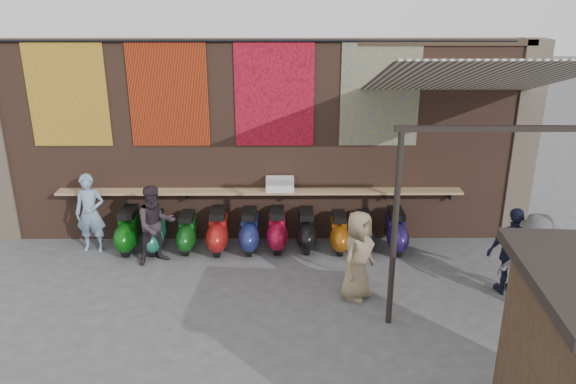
% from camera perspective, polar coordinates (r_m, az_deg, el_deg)
% --- Properties ---
extents(ground, '(70.00, 70.00, 0.00)m').
position_cam_1_polar(ground, '(9.47, -3.35, -11.10)').
color(ground, '#474749').
rests_on(ground, ground).
extents(brick_wall, '(10.00, 0.40, 4.00)m').
position_cam_1_polar(brick_wall, '(11.18, -2.88, 5.04)').
color(brick_wall, brown).
rests_on(brick_wall, ground).
extents(pier_right, '(0.50, 0.50, 4.00)m').
position_cam_1_polar(pier_right, '(12.12, 22.59, 4.70)').
color(pier_right, '#4C4238').
rests_on(pier_right, ground).
extents(eating_counter, '(8.00, 0.32, 0.05)m').
position_cam_1_polar(eating_counter, '(11.10, -2.87, 0.06)').
color(eating_counter, '#9E7A51').
rests_on(eating_counter, brick_wall).
extents(shelf_box, '(0.55, 0.28, 0.27)m').
position_cam_1_polar(shelf_box, '(11.01, -0.82, 0.79)').
color(shelf_box, white).
rests_on(shelf_box, eating_counter).
extents(tapestry_redgold, '(1.50, 0.02, 2.00)m').
position_cam_1_polar(tapestry_redgold, '(11.49, -21.50, 9.21)').
color(tapestry_redgold, maroon).
rests_on(tapestry_redgold, brick_wall).
extents(tapestry_sun, '(1.50, 0.02, 2.00)m').
position_cam_1_polar(tapestry_sun, '(10.96, -12.06, 9.68)').
color(tapestry_sun, red).
rests_on(tapestry_sun, brick_wall).
extents(tapestry_orange, '(1.50, 0.02, 2.00)m').
position_cam_1_polar(tapestry_orange, '(10.74, -1.40, 9.90)').
color(tapestry_orange, '#AD1522').
rests_on(tapestry_orange, brick_wall).
extents(tapestry_multi, '(1.50, 0.02, 2.00)m').
position_cam_1_polar(tapestry_multi, '(10.89, 9.35, 9.79)').
color(tapestry_multi, '#235580').
rests_on(tapestry_multi, brick_wall).
extents(hang_rail, '(9.50, 0.06, 0.06)m').
position_cam_1_polar(hang_rail, '(10.61, -3.12, 15.10)').
color(hang_rail, black).
rests_on(hang_rail, brick_wall).
extents(scooter_stool_0, '(0.40, 0.88, 0.84)m').
position_cam_1_polar(scooter_stool_0, '(11.43, -15.86, -3.78)').
color(scooter_stool_0, '#0B500D').
rests_on(scooter_stool_0, ground).
extents(scooter_stool_1, '(0.36, 0.80, 0.76)m').
position_cam_1_polar(scooter_stool_1, '(11.31, -13.34, -4.04)').
color(scooter_stool_1, '#1B6F52').
rests_on(scooter_stool_1, ground).
extents(scooter_stool_2, '(0.35, 0.77, 0.74)m').
position_cam_1_polar(scooter_stool_2, '(11.22, -10.19, -4.07)').
color(scooter_stool_2, '#0F4D15').
rests_on(scooter_stool_2, ground).
extents(scooter_stool_3, '(0.39, 0.87, 0.82)m').
position_cam_1_polar(scooter_stool_3, '(11.08, -7.10, -3.95)').
color(scooter_stool_3, '#9F1615').
rests_on(scooter_stool_3, ground).
extents(scooter_stool_4, '(0.38, 0.84, 0.80)m').
position_cam_1_polar(scooter_stool_4, '(11.05, -3.93, -3.99)').
color(scooter_stool_4, navy).
rests_on(scooter_stool_4, ground).
extents(scooter_stool_5, '(0.38, 0.84, 0.79)m').
position_cam_1_polar(scooter_stool_5, '(11.08, -1.12, -3.88)').
color(scooter_stool_5, maroon).
rests_on(scooter_stool_5, ground).
extents(scooter_stool_6, '(0.37, 0.82, 0.78)m').
position_cam_1_polar(scooter_stool_6, '(11.08, 1.89, -3.93)').
color(scooter_stool_6, black).
rests_on(scooter_stool_6, ground).
extents(scooter_stool_7, '(0.35, 0.78, 0.74)m').
position_cam_1_polar(scooter_stool_7, '(11.07, 5.20, -4.14)').
color(scooter_stool_7, '#8D470C').
rests_on(scooter_stool_7, ground).
extents(scooter_stool_8, '(0.34, 0.76, 0.73)m').
position_cam_1_polar(scooter_stool_8, '(11.18, 7.73, -4.04)').
color(scooter_stool_8, black).
rests_on(scooter_stool_8, ground).
extents(scooter_stool_9, '(0.38, 0.85, 0.80)m').
position_cam_1_polar(scooter_stool_9, '(11.22, 10.91, -3.92)').
color(scooter_stool_9, '#1F144B').
rests_on(scooter_stool_9, ground).
extents(diner_left, '(0.57, 0.37, 1.57)m').
position_cam_1_polar(diner_left, '(11.53, -19.45, -2.02)').
color(diner_left, '#7892AF').
rests_on(diner_left, ground).
extents(diner_right, '(0.92, 0.86, 1.52)m').
position_cam_1_polar(diner_right, '(10.69, -13.30, -3.26)').
color(diner_right, '#2D2329').
rests_on(diner_right, ground).
extents(shopper_navy, '(0.93, 0.47, 1.53)m').
position_cam_1_polar(shopper_navy, '(10.11, 21.89, -5.61)').
color(shopper_navy, '#171D34').
rests_on(shopper_navy, ground).
extents(shopper_grey, '(1.11, 0.74, 1.61)m').
position_cam_1_polar(shopper_grey, '(9.80, 23.68, -6.45)').
color(shopper_grey, '#4D4C50').
rests_on(shopper_grey, ground).
extents(shopper_tan, '(0.84, 0.89, 1.53)m').
position_cam_1_polar(shopper_tan, '(9.31, 7.11, -6.41)').
color(shopper_tan, '#827152').
rests_on(shopper_tan, ground).
extents(awning_canvas, '(3.20, 3.28, 0.97)m').
position_cam_1_polar(awning_canvas, '(9.57, 18.31, 11.00)').
color(awning_canvas, beige).
rests_on(awning_canvas, brick_wall).
extents(awning_ledger, '(3.30, 0.08, 0.12)m').
position_cam_1_polar(awning_ledger, '(11.04, 15.98, 14.42)').
color(awning_ledger, '#33261C').
rests_on(awning_ledger, brick_wall).
extents(awning_header, '(3.00, 0.08, 0.08)m').
position_cam_1_polar(awning_header, '(8.27, 21.09, 6.04)').
color(awning_header, black).
rests_on(awning_header, awning_post_left).
extents(awning_post_left, '(0.09, 0.09, 3.10)m').
position_cam_1_polar(awning_post_left, '(8.36, 10.78, -3.91)').
color(awning_post_left, black).
rests_on(awning_post_left, ground).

